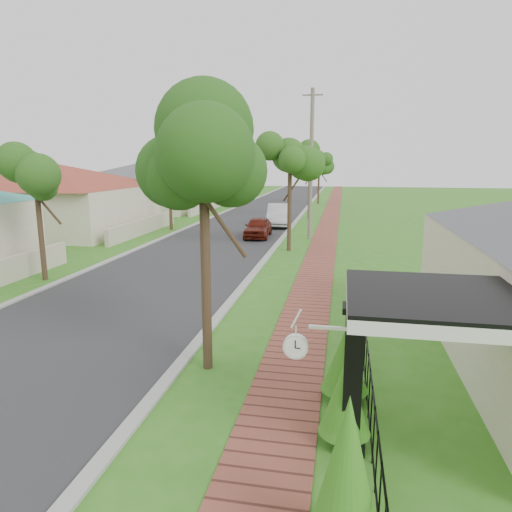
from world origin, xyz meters
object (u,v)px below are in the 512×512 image
Objects in this scene: near_tree at (203,168)px; utility_pole at (311,165)px; porch_post at (352,387)px; parked_car_white at (279,215)px; parked_car_red at (258,228)px; station_clock at (298,345)px.

utility_pole reaches higher than near_tree.
porch_post is 0.52× the size of parked_car_white.
parked_car_red is at bearing 96.96° from near_tree.
porch_post is 0.44× the size of near_tree.
porch_post is 21.61m from parked_car_red.
parked_car_red is 3.52× the size of station_clock.
parked_car_white is at bearing 100.51° from porch_post.
porch_post is at bearing 25.04° from station_clock.
station_clock is (4.61, -21.31, 1.32)m from parked_car_red.
station_clock is at bearing -154.96° from porch_post.
utility_pole is (3.22, 0.09, 3.88)m from parked_car_red.
utility_pole reaches higher than porch_post.
station_clock is (1.39, -21.40, -2.56)m from utility_pole.
utility_pole is at bearing 93.73° from station_clock.
parked_car_white is at bearing 98.57° from station_clock.
near_tree reaches higher than parked_car_white.
porch_post is at bearing -37.80° from near_tree.
near_tree is 0.65× the size of utility_pole.
station_clock is (-0.86, -0.40, 0.83)m from porch_post.
utility_pole is at bearing 86.99° from near_tree.
utility_pole is (0.97, 18.50, -0.07)m from near_tree.
utility_pole reaches higher than station_clock.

